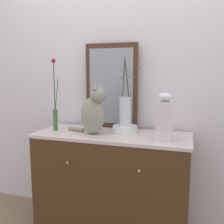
% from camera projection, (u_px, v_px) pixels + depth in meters
% --- Properties ---
extents(wall_back, '(4.40, 0.08, 2.60)m').
position_uv_depth(wall_back, '(122.00, 79.00, 2.30)').
color(wall_back, silver).
rests_on(wall_back, ground_plane).
extents(sideboard, '(1.27, 0.51, 0.87)m').
position_uv_depth(sideboard, '(112.00, 183.00, 2.13)').
color(sideboard, '#462D16').
rests_on(sideboard, ground_plane).
extents(mirror_leaning, '(0.48, 0.03, 0.75)m').
position_uv_depth(mirror_leaning, '(111.00, 86.00, 2.24)').
color(mirror_leaning, '#472A1B').
rests_on(mirror_leaning, sideboard).
extents(cat_sitting, '(0.38, 0.20, 0.42)m').
position_uv_depth(cat_sitting, '(93.00, 112.00, 2.02)').
color(cat_sitting, gray).
rests_on(cat_sitting, sideboard).
extents(vase_slim_green, '(0.06, 0.04, 0.61)m').
position_uv_depth(vase_slim_green, '(55.00, 109.00, 2.15)').
color(vase_slim_green, '#356930').
rests_on(vase_slim_green, sideboard).
extents(bowl_porcelain, '(0.21, 0.21, 0.06)m').
position_uv_depth(bowl_porcelain, '(125.00, 129.00, 2.09)').
color(bowl_porcelain, white).
rests_on(bowl_porcelain, sideboard).
extents(vase_glass_clear, '(0.20, 0.12, 0.56)m').
position_uv_depth(vase_glass_clear, '(125.00, 110.00, 2.07)').
color(vase_glass_clear, silver).
rests_on(vase_glass_clear, bowl_porcelain).
extents(jar_lidded_porcelain, '(0.12, 0.12, 0.38)m').
position_uv_depth(jar_lidded_porcelain, '(165.00, 117.00, 1.83)').
color(jar_lidded_porcelain, silver).
rests_on(jar_lidded_porcelain, sideboard).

